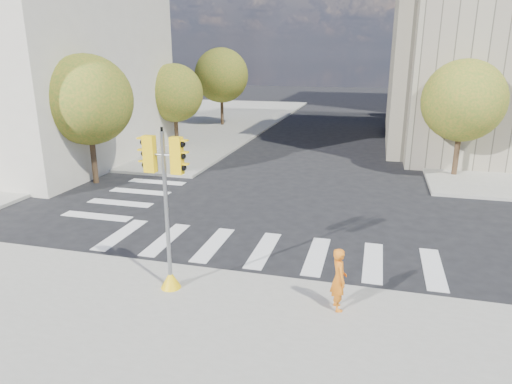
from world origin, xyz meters
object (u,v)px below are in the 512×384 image
lamp_near (463,86)px  planter_wall (11,173)px  traffic_signal (167,224)px  lamp_far (437,75)px  photographer (339,279)px

lamp_near → planter_wall: lamp_near is taller
lamp_near → planter_wall: size_ratio=1.35×
planter_wall → traffic_signal: bearing=-21.4°
lamp_near → lamp_far: (0.00, 14.00, 0.00)m
photographer → traffic_signal: bearing=70.8°
traffic_signal → photographer: size_ratio=2.71×
lamp_near → traffic_signal: 21.94m
photographer → planter_wall: bearing=43.9°
photographer → planter_wall: 19.63m
planter_wall → photographer: bearing=-13.9°
lamp_near → traffic_signal: bearing=-117.0°
lamp_far → planter_wall: (-23.00, -24.77, -4.18)m
traffic_signal → photographer: bearing=2.3°
traffic_signal → planter_wall: 15.78m
lamp_near → lamp_far: same height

